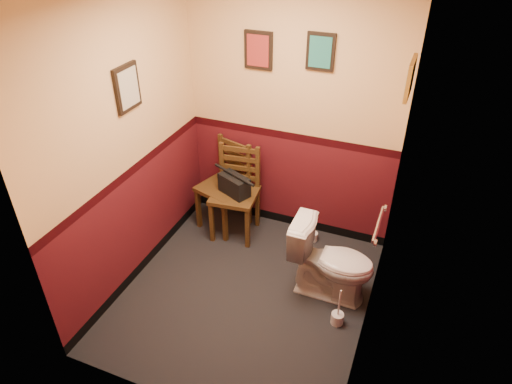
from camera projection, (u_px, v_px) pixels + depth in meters
floor at (246, 293)px, 4.34m from camera, size 2.20×2.40×0.00m
wall_back at (292, 114)px, 4.53m from camera, size 2.20×0.00×2.70m
wall_front at (164, 267)px, 2.67m from camera, size 2.20×0.00×2.70m
wall_left at (127, 147)px, 3.94m from camera, size 0.00×2.40×2.70m
wall_right at (386, 200)px, 3.25m from camera, size 0.00×2.40×2.70m
grab_bar at (379, 224)px, 3.68m from camera, size 0.05×0.56×0.06m
framed_print_back_a at (258, 50)px, 4.30m from camera, size 0.28×0.04×0.36m
framed_print_back_b at (321, 52)px, 4.08m from camera, size 0.26×0.04×0.34m
framed_print_left at (127, 88)px, 3.74m from camera, size 0.04×0.30×0.38m
framed_print_right at (410, 78)px, 3.35m from camera, size 0.04×0.34×0.28m
toilet at (332, 262)px, 4.14m from camera, size 0.78×0.43×0.76m
toilet_brush at (337, 318)px, 4.00m from camera, size 0.11×0.11×0.40m
chair_left at (226, 186)px, 5.00m from camera, size 0.58×0.58×1.00m
chair_right at (236, 193)px, 4.89m from camera, size 0.51×0.51×1.00m
handbag at (234, 185)px, 4.78m from camera, size 0.38×0.29×0.25m
tp_stack at (308, 233)px, 4.98m from camera, size 0.22×0.12×0.20m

